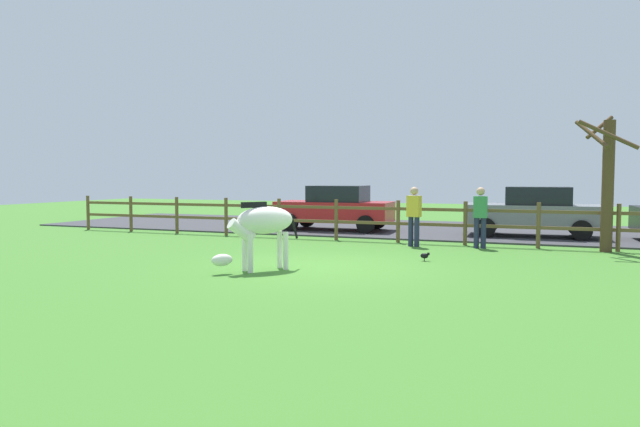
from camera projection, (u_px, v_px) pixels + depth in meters
name	position (u px, v px, depth m)	size (l,w,h in m)	color
ground_plane	(321.00, 266.00, 12.37)	(60.00, 60.00, 0.00)	#3D7528
parking_asphalt	(412.00, 229.00, 21.02)	(28.00, 7.40, 0.05)	#38383D
paddock_fence	(367.00, 218.00, 17.14)	(21.18, 0.11, 1.23)	brown
bare_tree	(607.00, 180.00, 14.63)	(1.42, 1.38, 3.51)	#513A23
zebra	(261.00, 225.00, 11.75)	(1.36, 1.62, 1.41)	white
crow_on_grass	(425.00, 256.00, 13.11)	(0.22, 0.10, 0.20)	black
parked_car_red	(335.00, 207.00, 20.22)	(4.06, 2.00, 1.56)	red
parked_car_grey	(534.00, 211.00, 18.04)	(4.04, 1.96, 1.56)	slate
visitor_left_of_tree	(414.00, 214.00, 15.83)	(0.40, 0.30, 1.64)	#232847
visitor_right_of_tree	(480.00, 215.00, 15.42)	(0.37, 0.24, 1.64)	#232847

